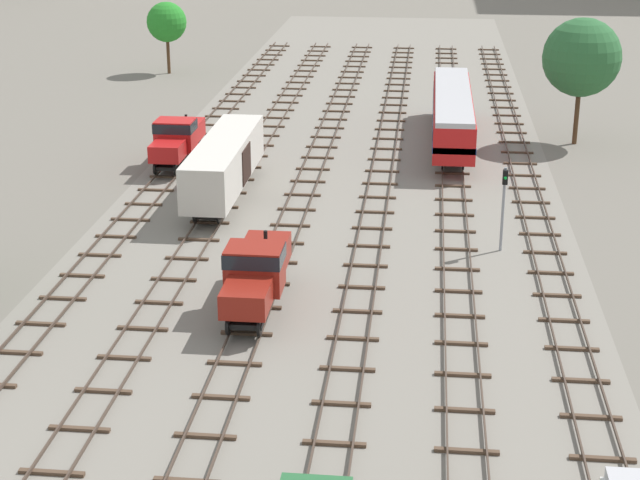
# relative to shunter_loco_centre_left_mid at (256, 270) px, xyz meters

# --- Properties ---
(ground_plane) EXTENTS (480.00, 480.00, 0.00)m
(ground_plane) POSITION_rel_shunter_loco_centre_left_mid_xyz_m (2.45, 12.52, -2.01)
(ground_plane) COLOR slate
(ballast_bed) EXTENTS (28.49, 176.00, 0.01)m
(ballast_bed) POSITION_rel_shunter_loco_centre_left_mid_xyz_m (2.45, 12.52, -2.01)
(ballast_bed) COLOR gray
(ballast_bed) RESTS_ON ground
(track_far_left) EXTENTS (2.40, 126.00, 0.29)m
(track_far_left) POSITION_rel_shunter_loco_centre_left_mid_xyz_m (-9.80, 13.52, -1.87)
(track_far_left) COLOR #47382D
(track_far_left) RESTS_ON ground
(track_left) EXTENTS (2.40, 126.00, 0.29)m
(track_left) POSITION_rel_shunter_loco_centre_left_mid_xyz_m (-4.90, 13.52, -1.87)
(track_left) COLOR #47382D
(track_left) RESTS_ON ground
(track_centre_left) EXTENTS (2.40, 126.00, 0.29)m
(track_centre_left) POSITION_rel_shunter_loco_centre_left_mid_xyz_m (0.00, 13.52, -1.87)
(track_centre_left) COLOR #47382D
(track_centre_left) RESTS_ON ground
(track_centre) EXTENTS (2.40, 126.00, 0.29)m
(track_centre) POSITION_rel_shunter_loco_centre_left_mid_xyz_m (4.90, 13.52, -1.87)
(track_centre) COLOR #47382D
(track_centre) RESTS_ON ground
(track_centre_right) EXTENTS (2.40, 126.00, 0.29)m
(track_centre_right) POSITION_rel_shunter_loco_centre_left_mid_xyz_m (9.80, 13.52, -1.87)
(track_centre_right) COLOR #47382D
(track_centre_right) RESTS_ON ground
(track_right) EXTENTS (2.40, 126.00, 0.29)m
(track_right) POSITION_rel_shunter_loco_centre_left_mid_xyz_m (14.70, 13.52, -1.87)
(track_right) COLOR #47382D
(track_right) RESTS_ON ground
(shunter_loco_centre_left_mid) EXTENTS (2.74, 8.46, 3.10)m
(shunter_loco_centre_left_mid) POSITION_rel_shunter_loco_centre_left_mid_xyz_m (0.00, 0.00, 0.00)
(shunter_loco_centre_left_mid) COLOR maroon
(shunter_loco_centre_left_mid) RESTS_ON ground
(freight_boxcar_left_midfar) EXTENTS (2.87, 14.00, 3.60)m
(freight_boxcar_left_midfar) POSITION_rel_shunter_loco_centre_left_mid_xyz_m (-4.89, 17.01, 0.44)
(freight_boxcar_left_midfar) COLOR beige
(freight_boxcar_left_midfar) RESTS_ON ground
(shunter_loco_far_left_far) EXTENTS (2.74, 8.46, 3.10)m
(shunter_loco_far_left_far) POSITION_rel_shunter_loco_centre_left_mid_xyz_m (-9.80, 24.39, 0.00)
(shunter_loco_far_left_far) COLOR red
(shunter_loco_far_left_far) RESTS_ON ground
(diesel_railcar_centre_right_farther) EXTENTS (2.96, 20.50, 3.80)m
(diesel_railcar_centre_right_farther) POSITION_rel_shunter_loco_centre_left_mid_xyz_m (9.80, 32.06, 0.59)
(diesel_railcar_centre_right_farther) COLOR red
(diesel_railcar_centre_right_farther) RESTS_ON ground
(signal_post_nearest) EXTENTS (0.28, 0.47, 4.84)m
(signal_post_nearest) POSITION_rel_shunter_loco_centre_left_mid_xyz_m (12.25, 9.21, 1.09)
(signal_post_nearest) COLOR gray
(signal_post_nearest) RESTS_ON ground
(lineside_tree_0) EXTENTS (4.04, 4.04, 7.27)m
(lineside_tree_0) POSITION_rel_shunter_loco_centre_left_mid_xyz_m (-18.77, 57.55, 3.22)
(lineside_tree_0) COLOR #4C331E
(lineside_tree_0) RESTS_ON ground
(lineside_tree_1) EXTENTS (5.91, 5.91, 9.64)m
(lineside_tree_1) POSITION_rel_shunter_loco_centre_left_mid_xyz_m (19.29, 33.34, 4.66)
(lineside_tree_1) COLOR #4C331E
(lineside_tree_1) RESTS_ON ground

